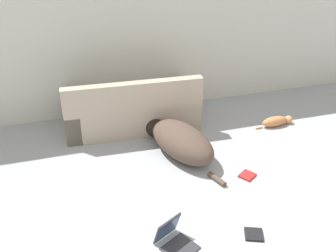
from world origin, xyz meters
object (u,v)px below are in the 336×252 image
couch (132,111)px  book_black (254,234)px  cat (277,121)px  laptop_open (173,237)px  dog (180,140)px  book_red (247,175)px

couch → book_black: bearing=108.1°
cat → laptop_open: size_ratio=1.38×
couch → dog: size_ratio=1.25×
dog → laptop_open: dog is taller
dog → book_black: 1.58m
book_red → book_black: bearing=-113.5°
laptop_open → book_red: bearing=4.6°
couch → laptop_open: bearing=90.0°
dog → cat: 1.62m
dog → book_red: dog is taller
cat → book_black: bearing=-129.5°
dog → book_black: bearing=169.7°
book_red → dog: bearing=131.4°
cat → book_black: 2.30m
cat → laptop_open: bearing=-144.2°
book_red → laptop_open: bearing=-147.3°
couch → cat: couch is taller
cat → laptop_open: laptop_open is taller
book_black → dog: bearing=98.5°
couch → book_red: 1.89m
couch → book_red: bearing=126.4°
cat → book_red: size_ratio=2.61×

